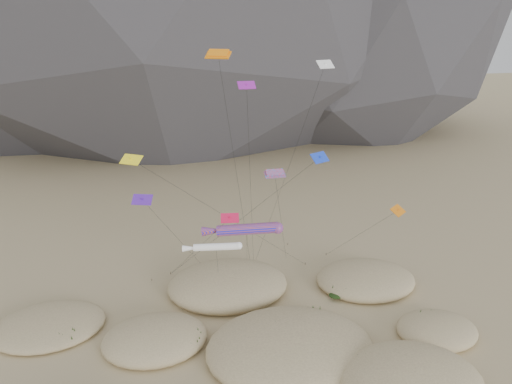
# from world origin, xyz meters

# --- Properties ---
(ground) EXTENTS (500.00, 500.00, 0.00)m
(ground) POSITION_xyz_m (0.00, 0.00, 0.00)
(ground) COLOR #CCB789
(ground) RESTS_ON ground
(dunes) EXTENTS (51.92, 39.19, 4.06)m
(dunes) POSITION_xyz_m (-0.22, 3.75, 0.75)
(dunes) COLOR #CCB789
(dunes) RESTS_ON ground
(dune_grass) EXTENTS (44.20, 27.58, 1.46)m
(dune_grass) POSITION_xyz_m (-0.19, 3.78, 0.85)
(dune_grass) COLOR black
(dune_grass) RESTS_ON ground
(kite_stakes) EXTENTS (25.42, 6.98, 0.30)m
(kite_stakes) POSITION_xyz_m (1.45, 23.20, 0.15)
(kite_stakes) COLOR #3F2D1E
(kite_stakes) RESTS_ON ground
(rainbow_tube_kite) EXTENTS (8.79, 14.40, 11.87)m
(rainbow_tube_kite) POSITION_xyz_m (-0.98, 10.56, 10.86)
(rainbow_tube_kite) COLOR orange
(rainbow_tube_kite) RESTS_ON ground
(white_tube_kite) EXTENTS (5.94, 15.12, 11.84)m
(white_tube_kite) POSITION_xyz_m (-5.18, 6.15, 11.23)
(white_tube_kite) COLOR white
(white_tube_kite) RESTS_ON ground
(orange_parafoil) EXTENTS (7.06, 10.35, 29.85)m
(orange_parafoil) POSITION_xyz_m (-2.63, 14.74, 28.98)
(orange_parafoil) COLOR orange
(orange_parafoil) RESTS_ON ground
(multi_parafoil) EXTENTS (7.50, 15.34, 18.03)m
(multi_parafoil) POSITION_xyz_m (1.99, 8.97, 17.36)
(multi_parafoil) COLOR #FF1A33
(multi_parafoil) RESTS_ON ground
(delta_kites) EXTENTS (30.45, 19.12, 28.29)m
(delta_kites) POSITION_xyz_m (0.70, 10.73, 18.32)
(delta_kites) COLOR blue
(delta_kites) RESTS_ON ground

